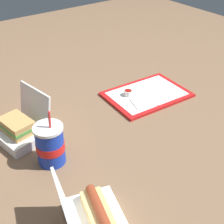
{
  "coord_description": "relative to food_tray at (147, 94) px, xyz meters",
  "views": [
    {
      "loc": [
        -0.58,
        -0.79,
        0.75
      ],
      "look_at": [
        0.04,
        0.05,
        0.05
      ],
      "focal_mm": 50.0,
      "sensor_mm": 36.0,
      "label": 1
    }
  ],
  "objects": [
    {
      "name": "ground_plane",
      "position": [
        -0.29,
        -0.12,
        -0.01
      ],
      "size": [
        3.2,
        3.2,
        0.0
      ],
      "primitive_type": "plane",
      "color": "brown"
    },
    {
      "name": "food_tray",
      "position": [
        0.0,
        0.0,
        0.0
      ],
      "size": [
        0.39,
        0.28,
        0.01
      ],
      "color": "red",
      "rests_on": "ground_plane"
    },
    {
      "name": "ketchup_cup",
      "position": [
        -0.08,
        0.04,
        0.02
      ],
      "size": [
        0.04,
        0.04,
        0.02
      ],
      "color": "white",
      "rests_on": "food_tray"
    },
    {
      "name": "napkin_stack",
      "position": [
        -0.06,
        -0.05,
        0.01
      ],
      "size": [
        0.12,
        0.12,
        0.0
      ],
      "primitive_type": "cube",
      "rotation": [
        0.0,
        0.0,
        -0.28
      ],
      "color": "white",
      "rests_on": "food_tray"
    },
    {
      "name": "plastic_fork",
      "position": [
        -0.02,
        0.04,
        0.01
      ],
      "size": [
        0.11,
        0.06,
        0.0
      ],
      "primitive_type": "cube",
      "rotation": [
        0.0,
        0.0,
        -0.42
      ],
      "color": "white",
      "rests_on": "food_tray"
    },
    {
      "name": "clamshell_hotdog_back",
      "position": [
        -0.59,
        -0.45,
        0.03
      ],
      "size": [
        0.21,
        0.23,
        0.17
      ],
      "color": "white",
      "rests_on": "ground_plane"
    },
    {
      "name": "clamshell_sandwich_front",
      "position": [
        -0.6,
        0.05,
        0.04
      ],
      "size": [
        0.2,
        0.21,
        0.18
      ],
      "color": "white",
      "rests_on": "ground_plane"
    },
    {
      "name": "soda_cup_front",
      "position": [
        -0.56,
        -0.14,
        0.07
      ],
      "size": [
        0.1,
        0.1,
        0.21
      ],
      "color": "#1938B7",
      "rests_on": "ground_plane"
    }
  ]
}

